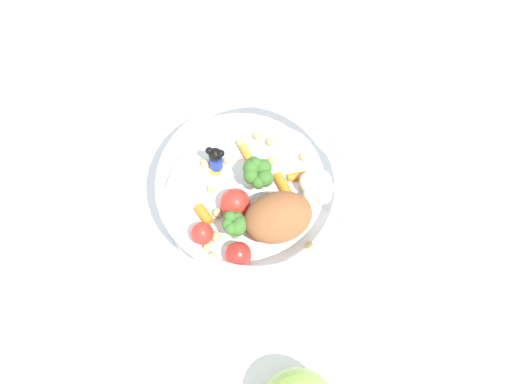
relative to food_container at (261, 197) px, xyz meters
name	(u,v)px	position (x,y,z in m)	size (l,w,h in m)	color
ground_plane	(264,195)	(0.01, -0.01, -0.03)	(2.40, 2.40, 0.00)	white
food_container	(261,197)	(0.00, 0.00, 0.00)	(0.22, 0.22, 0.07)	white
folded_napkin	(340,63)	(0.11, -0.20, -0.03)	(0.14, 0.14, 0.01)	silver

